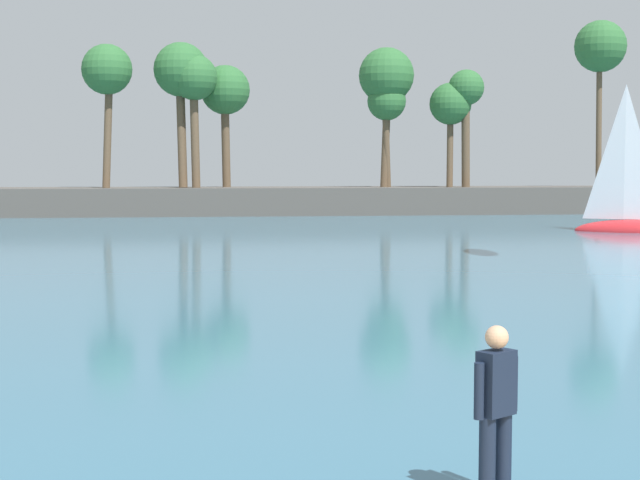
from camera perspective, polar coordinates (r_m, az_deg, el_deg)
sea at (r=55.73m, az=-5.98°, el=1.09°), size 220.00×94.96×0.06m
palm_headland at (r=63.05m, az=-7.82°, el=4.93°), size 91.50×6.00×12.98m
person_at_waterline at (r=8.99m, az=10.19°, el=-9.76°), size 0.48×0.35×1.67m
sailboat_near_shore at (r=48.00m, az=17.93°, el=1.36°), size 6.02×4.43×8.56m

